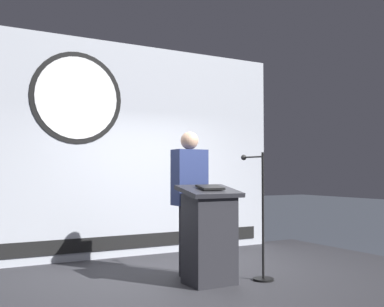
% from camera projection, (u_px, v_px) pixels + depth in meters
% --- Properties ---
extents(ground_plane, '(40.00, 40.00, 0.00)m').
position_uv_depth(ground_plane, '(197.00, 306.00, 5.41)').
color(ground_plane, '#383D47').
extents(stage_platform, '(6.40, 4.00, 0.30)m').
position_uv_depth(stage_platform, '(197.00, 293.00, 5.41)').
color(stage_platform, '#333338').
rests_on(stage_platform, ground).
extents(banner_display, '(4.80, 0.12, 3.20)m').
position_uv_depth(banner_display, '(135.00, 149.00, 7.08)').
color(banner_display, '#B2B7C1').
rests_on(banner_display, stage_platform).
extents(podium, '(0.64, 0.50, 1.11)m').
position_uv_depth(podium, '(209.00, 235.00, 5.23)').
color(podium, '#26262B').
rests_on(podium, stage_platform).
extents(speaker_person, '(0.40, 0.26, 1.75)m').
position_uv_depth(speaker_person, '(189.00, 202.00, 5.67)').
color(speaker_person, black).
rests_on(speaker_person, stage_platform).
extents(microphone_stand, '(0.24, 0.53, 1.49)m').
position_uv_depth(microphone_stand, '(260.00, 234.00, 5.46)').
color(microphone_stand, black).
rests_on(microphone_stand, stage_platform).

